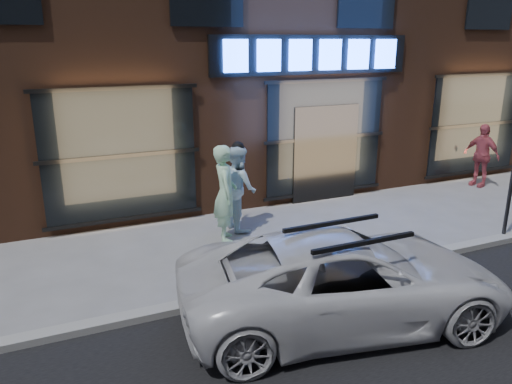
# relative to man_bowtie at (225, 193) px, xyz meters

# --- Properties ---
(ground) EXTENTS (90.00, 90.00, 0.00)m
(ground) POSITION_rel_man_bowtie_xyz_m (3.24, -2.39, -0.99)
(ground) COLOR slate
(ground) RESTS_ON ground
(curb) EXTENTS (60.00, 0.25, 0.12)m
(curb) POSITION_rel_man_bowtie_xyz_m (3.24, -2.39, -0.93)
(curb) COLOR gray
(curb) RESTS_ON ground
(man_bowtie) EXTENTS (0.64, 0.81, 1.98)m
(man_bowtie) POSITION_rel_man_bowtie_xyz_m (0.00, 0.00, 0.00)
(man_bowtie) COLOR #BAF5CA
(man_bowtie) RESTS_ON ground
(man_cap) EXTENTS (0.73, 0.92, 1.83)m
(man_cap) POSITION_rel_man_bowtie_xyz_m (0.49, 0.50, -0.07)
(man_cap) COLOR white
(man_cap) RESTS_ON ground
(passerby) EXTENTS (0.64, 1.09, 1.75)m
(passerby) POSITION_rel_man_bowtie_xyz_m (7.88, 0.87, -0.11)
(passerby) COLOR #BC4D58
(passerby) RESTS_ON ground
(white_suv) EXTENTS (5.09, 3.03, 1.32)m
(white_suv) POSITION_rel_man_bowtie_xyz_m (0.50, -3.58, -0.33)
(white_suv) COLOR silver
(white_suv) RESTS_ON ground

